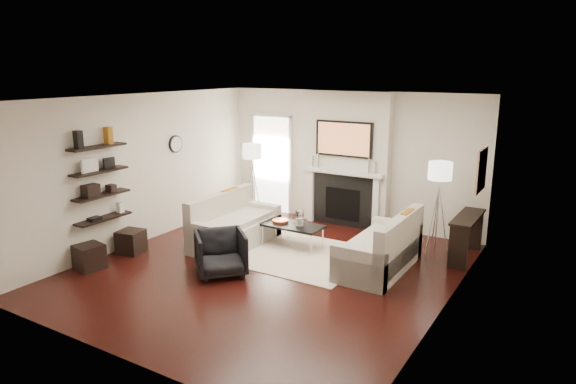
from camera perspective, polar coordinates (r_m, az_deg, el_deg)
The scene contains 71 objects.
room_envelope at distance 7.89m, azimuth -2.26°, elevation 0.53°, with size 6.00×6.00×6.00m.
chimney_breast at distance 10.36m, azimuth 6.55°, elevation 3.63°, with size 1.80×0.25×2.70m, color silver.
fireplace_surround at distance 10.42m, azimuth 6.11°, elevation -0.98°, with size 1.30×0.02×1.04m, color black.
firebox at distance 10.43m, azimuth 6.09°, elevation -1.36°, with size 0.75×0.02×0.65m, color black.
mantel_pilaster_l at distance 10.70m, azimuth 2.56°, elevation -0.36°, with size 0.12×0.08×1.10m, color white.
mantel_pilaster_r at distance 10.11m, azimuth 9.74°, elevation -1.38°, with size 0.12×0.08×1.10m, color white.
mantel_shelf at distance 10.24m, azimuth 6.08°, elevation 2.21°, with size 1.70×0.18×0.07m, color white.
tv_body at distance 10.15m, azimuth 6.23°, elevation 5.88°, with size 1.20×0.06×0.70m, color black.
tv_screen at distance 10.12m, azimuth 6.15°, elevation 5.86°, with size 1.10×0.01×0.62m, color #BF723F.
candlestick_l_tall at distance 10.45m, azimuth 3.39°, elevation 3.53°, with size 0.04×0.04×0.30m, color silver.
candlestick_l_short at distance 10.52m, azimuth 2.76°, elevation 3.43°, with size 0.04×0.04×0.24m, color silver.
candlestick_r_tall at distance 9.99m, azimuth 8.98°, elevation 2.92°, with size 0.04×0.04×0.30m, color silver.
candlestick_r_short at distance 9.95m, azimuth 9.67°, elevation 2.67°, with size 0.04×0.04×0.24m, color silver.
hallway_panel at distance 11.38m, azimuth -1.76°, elevation 3.08°, with size 0.90×0.02×2.10m, color white.
door_trim_l at distance 11.63m, azimuth -3.81°, elevation 3.28°, with size 0.06×0.06×2.16m, color white.
door_trim_r at distance 11.12m, azimuth 0.26°, elevation 2.83°, with size 0.06×0.06×2.16m, color white.
door_trim_top at distance 11.22m, azimuth -1.86°, elevation 8.49°, with size 1.02×0.06×0.06m, color white.
rug at distance 8.99m, azimuth 0.21°, elevation -6.75°, with size 2.60×2.00×0.01m, color beige.
loveseat_left_base at distance 9.38m, azimuth -5.86°, elevation -4.61°, with size 0.85×1.80×0.42m, color beige.
loveseat_left_back at distance 9.49m, azimuth -7.53°, elevation -2.46°, with size 0.18×1.80×0.80m, color beige.
loveseat_left_arm_n at distance 8.76m, azimuth -9.08°, elevation -5.45°, with size 0.85×0.18×0.60m, color beige.
loveseat_left_arm_s at distance 9.98m, azimuth -3.08°, elevation -2.89°, with size 0.85×0.18×0.60m, color beige.
loveseat_left_cushion at distance 9.27m, azimuth -5.66°, elevation -3.14°, with size 0.63×1.44×0.10m, color beige.
pillow_left_orange at distance 9.66m, azimuth -6.46°, elevation -0.88°, with size 0.10×0.42×0.42m, color #9C5D13.
pillow_left_charcoal at distance 9.21m, azimuth -8.73°, elevation -1.73°, with size 0.10×0.40×0.40m, color black.
loveseat_right_base at distance 8.36m, azimuth 10.03°, elevation -7.08°, with size 0.85×1.80×0.42m, color beige.
loveseat_right_back at distance 8.15m, azimuth 12.32°, elevation -5.39°, with size 0.18×1.80×0.80m, color beige.
loveseat_right_arm_n at distance 7.62m, azimuth 7.81°, elevation -8.35°, with size 0.85×0.18×0.60m, color beige.
loveseat_right_arm_s at distance 9.05m, azimuth 11.94°, elevation -4.94°, with size 0.85×0.18×0.60m, color beige.
loveseat_right_cushion at distance 8.29m, azimuth 9.78°, elevation -5.35°, with size 0.63×1.44×0.10m, color beige.
pillow_right_orange at distance 8.36m, azimuth 13.07°, elevation -3.47°, with size 0.10×0.42×0.42m, color #9C5D13.
pillow_right_charcoal at distance 7.82m, azimuth 11.67°, elevation -4.68°, with size 0.10×0.40×0.40m, color black.
coffee_table at distance 9.16m, azimuth 0.49°, elevation -3.74°, with size 1.10×0.55×0.04m, color black.
coffee_leg_nw at distance 9.30m, azimuth -2.86°, elevation -4.84°, with size 0.02×0.02×0.38m, color silver.
coffee_leg_ne at distance 8.81m, azimuth 2.57°, elevation -5.91°, with size 0.02×0.02×0.38m, color silver.
coffee_leg_sw at distance 9.65m, azimuth -1.40°, elevation -4.14°, with size 0.02×0.02×0.38m, color silver.
coffee_leg_se at distance 9.18m, azimuth 3.89°, elevation -5.12°, with size 0.02×0.02×0.38m, color silver.
hurricane_glass at distance 9.04m, azimuth 1.31°, elevation -2.92°, with size 0.15×0.15×0.27m, color white.
hurricane_candle at distance 9.06m, azimuth 1.31°, elevation -3.32°, with size 0.09×0.09×0.14m, color white.
copper_bowl at distance 9.27m, azimuth -0.84°, elevation -3.24°, with size 0.29×0.29×0.05m, color #AC411C.
armchair at distance 8.05m, azimuth -7.49°, elevation -6.54°, with size 0.73×0.68×0.75m, color black.
lamp_left_post at distance 10.86m, azimuth -3.93°, elevation 0.11°, with size 0.02×0.02×1.20m, color silver.
lamp_left_shade at distance 10.69m, azimuth -4.00°, elevation 4.54°, with size 0.40×0.40×0.30m, color white.
lamp_left_leg_a at distance 10.80m, azimuth -3.45°, elevation 0.03°, with size 0.02×0.02×1.25m, color silver.
lamp_left_leg_b at distance 10.97m, azimuth -3.88°, elevation 0.24°, with size 0.02×0.02×1.25m, color silver.
lamp_left_leg_c at distance 10.81m, azimuth -4.46°, elevation 0.04°, with size 0.02×0.02×1.25m, color silver.
lamp_right_post at distance 9.21m, azimuth 16.21°, elevation -2.91°, with size 0.02×0.02×1.20m, color silver.
lamp_right_shade at distance 9.01m, azimuth 16.56°, elevation 2.28°, with size 0.40×0.40×0.30m, color white.
lamp_right_leg_a at distance 9.18m, azimuth 16.87°, elevation -3.01°, with size 0.02×0.02×1.25m, color silver.
lamp_right_leg_b at distance 9.31m, azimuth 16.04°, elevation -2.72°, with size 0.02×0.02×1.25m, color silver.
lamp_right_leg_c at distance 9.13m, azimuth 15.71°, elevation -3.02°, with size 0.02×0.02×1.25m, color silver.
console_top at distance 9.02m, azimuth 19.37°, elevation -2.64°, with size 0.35×1.20×0.04m, color black.
console_leg_n at distance 8.61m, azimuth 18.39°, elevation -5.93°, with size 0.30×0.04×0.71m, color black.
console_leg_s at distance 9.64m, azimuth 19.89°, elevation -3.97°, with size 0.30×0.04×0.71m, color black.
wall_art at distance 8.73m, azimuth 20.71°, elevation 2.28°, with size 0.03×0.70×0.70m, color tan.
shelf_bottom at distance 9.07m, azimuth -19.81°, elevation -2.78°, with size 0.25×1.00×0.04m, color black.
shelf_lower at distance 8.97m, azimuth -20.01°, elevation -0.33°, with size 0.25×1.00×0.04m, color black.
shelf_upper at distance 8.89m, azimuth -20.22°, elevation 2.18°, with size 0.25×1.00×0.04m, color black.
shelf_top at distance 8.82m, azimuth -20.44°, elevation 4.72°, with size 0.25×1.00×0.04m, color black.
decor_magfile_a at distance 8.60m, azimuth -22.27°, elevation 5.41°, with size 0.12×0.10×0.28m, color black.
decor_magfile_b at distance 8.95m, azimuth -19.34°, elevation 5.95°, with size 0.12×0.10×0.28m, color #9C5D13.
decor_frame_a at distance 8.76m, azimuth -21.19°, elevation 2.78°, with size 0.04×0.30×0.22m, color white.
decor_frame_b at distance 8.99m, azimuth -19.27°, elevation 3.08°, with size 0.04×0.22×0.18m, color black.
decor_wine_rack at distance 8.83m, azimuth -21.07°, elevation 0.15°, with size 0.18×0.25×0.20m, color black.
decor_box_small at distance 9.08m, azimuth -19.05°, elevation 0.41°, with size 0.15×0.12×0.12m, color black.
decor_books at distance 8.95m, azimuth -20.71°, elevation -2.78°, with size 0.14×0.20×0.05m, color black.
decor_box_tall at distance 9.26m, azimuth -18.16°, elevation -1.63°, with size 0.10×0.10×0.18m, color white.
clock_rim at distance 10.20m, azimuth -12.39°, elevation 5.23°, with size 0.34×0.34×0.04m, color black.
clock_face at distance 10.18m, azimuth -12.29°, elevation 5.22°, with size 0.29×0.29×0.01m, color white.
ottoman_near at distance 9.35m, azimuth -17.04°, elevation -5.28°, with size 0.40×0.40×0.40m, color black.
ottoman_far at distance 8.84m, azimuth -21.20°, elevation -6.73°, with size 0.40×0.40×0.40m, color black.
Camera 1 is at (4.24, -6.40, 3.14)m, focal length 32.00 mm.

